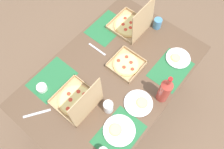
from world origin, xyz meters
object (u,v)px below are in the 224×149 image
at_px(cup_red, 108,107).
at_px(cup_dark, 158,24).
at_px(pizza_box_center, 78,101).
at_px(pizza_box_corner_right, 132,25).
at_px(plate_near_right, 178,58).
at_px(plate_near_left, 119,130).
at_px(soda_bottle, 165,90).
at_px(plate_far_left, 139,103).
at_px(condiment_bowl, 42,88).
at_px(pizza_box_corner_left, 126,64).

xyz_separation_m(cup_red, cup_dark, (-0.90, -0.17, -0.00)).
xyz_separation_m(pizza_box_center, pizza_box_corner_right, (-0.85, -0.13, 0.00)).
bearing_deg(plate_near_right, plate_near_left, -0.11).
bearing_deg(pizza_box_center, cup_red, 117.65).
relative_size(plate_near_left, soda_bottle, 0.74).
distance_m(plate_far_left, soda_bottle, 0.23).
distance_m(plate_near_right, cup_red, 0.75).
bearing_deg(pizza_box_corner_right, cup_dark, 132.69).
xyz_separation_m(plate_far_left, cup_dark, (-0.72, -0.32, 0.04)).
distance_m(plate_far_left, plate_near_left, 0.26).
height_order(cup_dark, condiment_bowl, cup_dark).
relative_size(plate_near_right, cup_dark, 2.14).
bearing_deg(cup_dark, pizza_box_corner_left, 3.44).
relative_size(plate_far_left, cup_dark, 2.29).
bearing_deg(soda_bottle, pizza_box_center, -45.93).
bearing_deg(plate_near_left, plate_far_left, -177.16).
distance_m(pizza_box_center, condiment_bowl, 0.32).
bearing_deg(cup_dark, soda_bottle, 37.14).
height_order(plate_far_left, plate_near_left, same).
xyz_separation_m(plate_near_right, cup_red, (0.73, -0.17, 0.04)).
bearing_deg(soda_bottle, plate_near_right, -166.64).
xyz_separation_m(pizza_box_corner_right, plate_near_left, (0.82, 0.51, -0.04)).
relative_size(pizza_box_center, cup_dark, 3.47).
bearing_deg(cup_dark, pizza_box_center, -2.48).
bearing_deg(cup_dark, plate_near_left, 18.64).
relative_size(plate_far_left, plate_near_left, 0.94).
relative_size(pizza_box_center, pizza_box_corner_right, 1.00).
distance_m(soda_bottle, condiment_bowl, 0.96).
height_order(plate_near_right, soda_bottle, soda_bottle).
bearing_deg(pizza_box_corner_left, pizza_box_corner_right, -148.75).
height_order(pizza_box_corner_left, soda_bottle, soda_bottle).
distance_m(pizza_box_corner_left, cup_dark, 0.51).
height_order(plate_near_right, cup_dark, cup_dark).
xyz_separation_m(pizza_box_center, soda_bottle, (-0.45, 0.47, 0.08)).
bearing_deg(plate_near_left, plate_near_right, 179.89).
relative_size(pizza_box_corner_left, plate_near_left, 1.07).
relative_size(plate_near_left, condiment_bowl, 2.89).
relative_size(cup_dark, condiment_bowl, 1.19).
xyz_separation_m(plate_far_left, plate_near_left, (0.26, 0.01, -0.00)).
height_order(plate_near_right, cup_red, cup_red).
distance_m(pizza_box_corner_right, pizza_box_corner_left, 0.40).
height_order(pizza_box_corner_right, soda_bottle, pizza_box_corner_right).
distance_m(plate_far_left, condiment_bowl, 0.77).
distance_m(cup_dark, condiment_bowl, 1.16).
bearing_deg(pizza_box_center, plate_far_left, 129.15).
distance_m(pizza_box_corner_left, plate_near_left, 0.56).
xyz_separation_m(plate_near_right, cup_dark, (-0.17, -0.33, 0.04)).
bearing_deg(plate_far_left, soda_bottle, 146.18).
bearing_deg(plate_near_right, plate_far_left, -1.54).
bearing_deg(soda_bottle, plate_near_left, -12.49).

